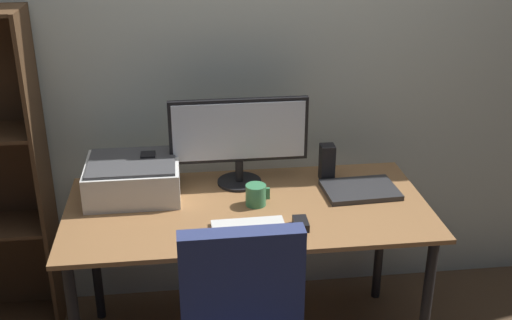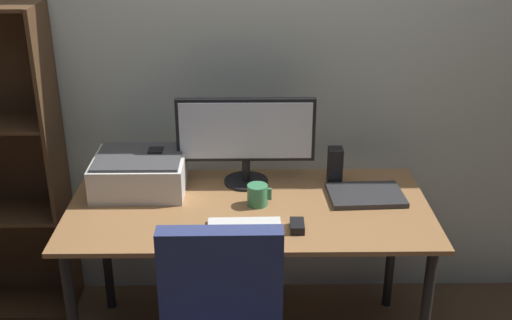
{
  "view_description": "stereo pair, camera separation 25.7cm",
  "coord_description": "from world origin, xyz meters",
  "px_view_note": "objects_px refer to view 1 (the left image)",
  "views": [
    {
      "loc": [
        -0.26,
        -2.38,
        2.0
      ],
      "look_at": [
        0.03,
        -0.04,
        0.97
      ],
      "focal_mm": 44.76,
      "sensor_mm": 36.0,
      "label": 1
    },
    {
      "loc": [
        0.0,
        -2.4,
        2.0
      ],
      "look_at": [
        0.03,
        -0.04,
        0.97
      ],
      "focal_mm": 44.76,
      "sensor_mm": 36.0,
      "label": 2
    }
  ],
  "objects_px": {
    "laptop": "(360,190)",
    "speaker_right": "(327,162)",
    "mouse": "(301,224)",
    "keyboard": "(248,226)",
    "desk": "(248,223)",
    "speaker_left": "(149,171)",
    "printer": "(133,178)",
    "coffee_mug": "(256,195)",
    "monitor": "(239,135)"
  },
  "relations": [
    {
      "from": "keyboard",
      "to": "speaker_left",
      "type": "distance_m",
      "value": 0.57
    },
    {
      "from": "monitor",
      "to": "speaker_right",
      "type": "xyz_separation_m",
      "value": [
        0.4,
        -0.01,
        -0.15
      ]
    },
    {
      "from": "keyboard",
      "to": "mouse",
      "type": "xyz_separation_m",
      "value": [
        0.21,
        -0.02,
        0.01
      ]
    },
    {
      "from": "keyboard",
      "to": "laptop",
      "type": "height_order",
      "value": "laptop"
    },
    {
      "from": "monitor",
      "to": "speaker_right",
      "type": "bearing_deg",
      "value": -1.13
    },
    {
      "from": "printer",
      "to": "speaker_right",
      "type": "bearing_deg",
      "value": 3.29
    },
    {
      "from": "coffee_mug",
      "to": "speaker_left",
      "type": "xyz_separation_m",
      "value": [
        -0.45,
        0.21,
        0.04
      ]
    },
    {
      "from": "monitor",
      "to": "laptop",
      "type": "xyz_separation_m",
      "value": [
        0.52,
        -0.16,
        -0.22
      ]
    },
    {
      "from": "keyboard",
      "to": "printer",
      "type": "bearing_deg",
      "value": 141.21
    },
    {
      "from": "keyboard",
      "to": "laptop",
      "type": "relative_size",
      "value": 0.91
    },
    {
      "from": "speaker_right",
      "to": "printer",
      "type": "distance_m",
      "value": 0.87
    },
    {
      "from": "desk",
      "to": "monitor",
      "type": "xyz_separation_m",
      "value": [
        -0.01,
        0.23,
        0.32
      ]
    },
    {
      "from": "mouse",
      "to": "coffee_mug",
      "type": "bearing_deg",
      "value": 127.01
    },
    {
      "from": "desk",
      "to": "speaker_right",
      "type": "height_order",
      "value": "speaker_right"
    },
    {
      "from": "monitor",
      "to": "speaker_left",
      "type": "xyz_separation_m",
      "value": [
        -0.4,
        -0.01,
        -0.15
      ]
    },
    {
      "from": "keyboard",
      "to": "laptop",
      "type": "distance_m",
      "value": 0.59
    },
    {
      "from": "keyboard",
      "to": "printer",
      "type": "xyz_separation_m",
      "value": [
        -0.46,
        0.36,
        0.07
      ]
    },
    {
      "from": "mouse",
      "to": "printer",
      "type": "xyz_separation_m",
      "value": [
        -0.67,
        0.37,
        0.06
      ]
    },
    {
      "from": "keyboard",
      "to": "laptop",
      "type": "xyz_separation_m",
      "value": [
        0.53,
        0.26,
        0.0
      ]
    },
    {
      "from": "coffee_mug",
      "to": "printer",
      "type": "distance_m",
      "value": 0.54
    },
    {
      "from": "monitor",
      "to": "coffee_mug",
      "type": "relative_size",
      "value": 5.95
    },
    {
      "from": "monitor",
      "to": "keyboard",
      "type": "relative_size",
      "value": 2.12
    },
    {
      "from": "mouse",
      "to": "printer",
      "type": "bearing_deg",
      "value": 152.36
    },
    {
      "from": "mouse",
      "to": "laptop",
      "type": "xyz_separation_m",
      "value": [
        0.32,
        0.28,
        -0.01
      ]
    },
    {
      "from": "laptop",
      "to": "speaker_right",
      "type": "distance_m",
      "value": 0.2
    },
    {
      "from": "mouse",
      "to": "coffee_mug",
      "type": "relative_size",
      "value": 0.93
    },
    {
      "from": "keyboard",
      "to": "monitor",
      "type": "bearing_deg",
      "value": 88.04
    },
    {
      "from": "keyboard",
      "to": "speaker_right",
      "type": "relative_size",
      "value": 1.71
    },
    {
      "from": "desk",
      "to": "keyboard",
      "type": "xyz_separation_m",
      "value": [
        -0.02,
        -0.19,
        0.09
      ]
    },
    {
      "from": "mouse",
      "to": "laptop",
      "type": "height_order",
      "value": "mouse"
    },
    {
      "from": "coffee_mug",
      "to": "speaker_left",
      "type": "relative_size",
      "value": 0.61
    },
    {
      "from": "monitor",
      "to": "laptop",
      "type": "height_order",
      "value": "monitor"
    },
    {
      "from": "speaker_right",
      "to": "printer",
      "type": "bearing_deg",
      "value": -176.71
    },
    {
      "from": "desk",
      "to": "mouse",
      "type": "bearing_deg",
      "value": -46.78
    },
    {
      "from": "desk",
      "to": "speaker_left",
      "type": "xyz_separation_m",
      "value": [
        -0.41,
        0.22,
        0.17
      ]
    },
    {
      "from": "keyboard",
      "to": "mouse",
      "type": "height_order",
      "value": "mouse"
    },
    {
      "from": "speaker_left",
      "to": "speaker_right",
      "type": "bearing_deg",
      "value": 0.0
    },
    {
      "from": "coffee_mug",
      "to": "laptop",
      "type": "bearing_deg",
      "value": 7.55
    },
    {
      "from": "laptop",
      "to": "speaker_left",
      "type": "bearing_deg",
      "value": 167.92
    },
    {
      "from": "keyboard",
      "to": "speaker_right",
      "type": "xyz_separation_m",
      "value": [
        0.41,
        0.41,
        0.08
      ]
    },
    {
      "from": "keyboard",
      "to": "coffee_mug",
      "type": "xyz_separation_m",
      "value": [
        0.06,
        0.2,
        0.04
      ]
    },
    {
      "from": "monitor",
      "to": "coffee_mug",
      "type": "distance_m",
      "value": 0.29
    },
    {
      "from": "desk",
      "to": "speaker_left",
      "type": "relative_size",
      "value": 9.02
    },
    {
      "from": "monitor",
      "to": "mouse",
      "type": "bearing_deg",
      "value": -64.9
    },
    {
      "from": "mouse",
      "to": "speaker_left",
      "type": "relative_size",
      "value": 0.56
    },
    {
      "from": "speaker_right",
      "to": "laptop",
      "type": "bearing_deg",
      "value": -50.94
    },
    {
      "from": "speaker_right",
      "to": "printer",
      "type": "relative_size",
      "value": 0.42
    },
    {
      "from": "desk",
      "to": "monitor",
      "type": "relative_size",
      "value": 2.5
    },
    {
      "from": "laptop",
      "to": "monitor",
      "type": "bearing_deg",
      "value": 160.4
    },
    {
      "from": "keyboard",
      "to": "printer",
      "type": "distance_m",
      "value": 0.59
    }
  ]
}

